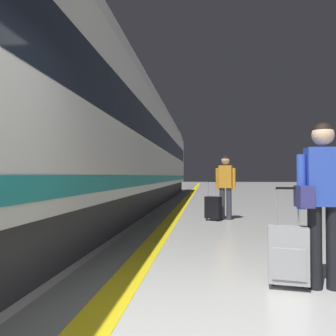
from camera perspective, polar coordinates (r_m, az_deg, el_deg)
safety_line_strip at (r=12.15m, az=2.28°, el=-6.58°), size 0.36×80.00×0.01m
tactile_edge_band at (r=12.18m, az=0.62°, el=-6.57°), size 0.66×80.00×0.01m
high_speed_train at (r=11.71m, az=-8.65°, el=5.48°), size 2.94×28.55×4.97m
traveller_foreground at (r=3.67m, az=24.66°, el=-3.78°), size 0.52×0.27×1.65m
rolling_suitcase_foreground at (r=3.64m, az=19.69°, el=-13.63°), size 0.41×0.29×1.00m
passenger_near at (r=8.69m, az=9.73°, el=-2.44°), size 0.50×0.25×1.63m
suitcase_near at (r=8.50m, az=7.67°, el=-6.63°), size 0.44×0.36×0.99m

